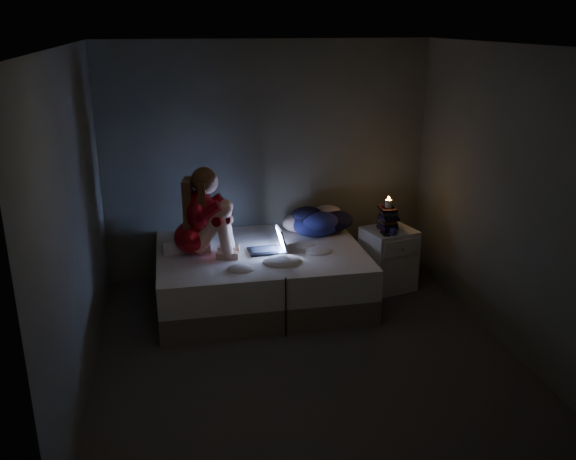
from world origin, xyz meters
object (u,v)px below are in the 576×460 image
object	(u,v)px
woman	(191,212)
bed	(261,276)
candle	(388,206)
nightstand	(388,259)
phone	(381,233)
laptop	(266,240)

from	to	relation	value
woman	bed	bearing A→B (deg)	12.74
bed	candle	world-z (taller)	candle
bed	candle	bearing A→B (deg)	3.03
nightstand	phone	xyz separation A→B (m)	(-0.13, -0.11, 0.34)
nightstand	bed	bearing A→B (deg)	168.74
nightstand	laptop	bearing A→B (deg)	171.44
nightstand	candle	world-z (taller)	candle
nightstand	phone	size ratio (longest dim) A/B	4.79
bed	laptop	world-z (taller)	laptop
bed	nightstand	xyz separation A→B (m)	(1.41, 0.07, 0.05)
laptop	candle	distance (m)	1.35
nightstand	candle	size ratio (longest dim) A/B	8.38
candle	phone	size ratio (longest dim) A/B	0.57
laptop	candle	bearing A→B (deg)	3.30
nightstand	candle	bearing A→B (deg)	162.87
bed	candle	distance (m)	1.52
woman	nightstand	bearing A→B (deg)	13.31
laptop	candle	world-z (taller)	candle
woman	candle	size ratio (longest dim) A/B	11.26
woman	nightstand	size ratio (longest dim) A/B	1.34
woman	laptop	size ratio (longest dim) A/B	2.45
bed	woman	size ratio (longest dim) A/B	2.30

